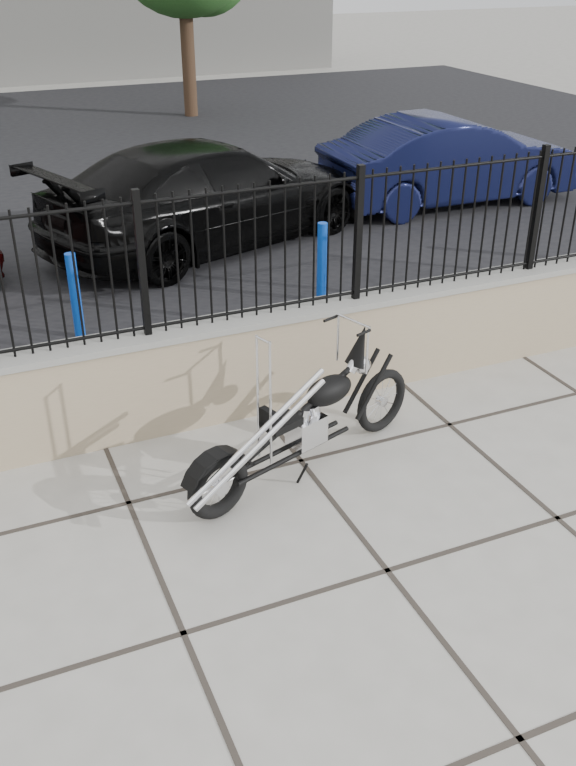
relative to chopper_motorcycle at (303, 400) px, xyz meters
The scene contains 9 objects.
ground_plane 1.53m from the chopper_motorcycle, 87.72° to the right, with size 90.00×90.00×0.00m, color #99968E.
parking_lot 11.16m from the chopper_motorcycle, 89.72° to the left, with size 30.00×30.00×0.00m, color black.
retaining_wall 1.16m from the chopper_motorcycle, 87.29° to the left, with size 14.00×0.36×0.96m, color gray.
iron_fence 1.43m from the chopper_motorcycle, 87.29° to the left, with size 14.00×0.08×1.20m, color black.
chopper_motorcycle is the anchor object (origin of this frame).
car_black 5.98m from the chopper_motorcycle, 78.67° to the left, with size 2.07×5.10×1.48m, color black.
car_blue 8.35m from the chopper_motorcycle, 48.74° to the left, with size 1.51×4.34×1.43m, color #0E1233.
bollard_a 3.62m from the chopper_motorcycle, 109.65° to the left, with size 0.12×0.12×0.98m, color #0E18DA.
bollard_b 3.71m from the chopper_motorcycle, 62.23° to the left, with size 0.12×0.12×0.99m, color blue.
Camera 1 is at (-2.38, -3.76, 3.92)m, focal length 38.00 mm.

